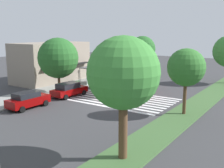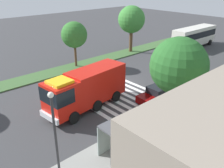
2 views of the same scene
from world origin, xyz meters
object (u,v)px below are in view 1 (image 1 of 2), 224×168
bus_stop_shelter (92,71)px  bench_near_shelter (75,84)px  fire_truck (123,75)px  median_tree_west (186,68)px  parked_car_east (69,89)px  street_lamp (114,59)px  sidewalk_tree_east (142,49)px  parked_car_mid (28,100)px  sidewalk_tree_center (58,58)px  median_tree_far_west (123,74)px

bus_stop_shelter → bench_near_shelter: (-4.00, -0.01, -1.30)m
fire_truck → median_tree_west: (-5.97, -10.36, 2.43)m
fire_truck → bus_stop_shelter: 6.81m
parked_car_east → street_lamp: bearing=10.5°
bench_near_shelter → median_tree_west: (-3.71, -16.93, 3.93)m
bench_near_shelter → sidewalk_tree_east: bearing=-1.6°
parked_car_mid → parked_car_east: 6.17m
sidewalk_tree_center → bus_stop_shelter: bearing=4.0°
street_lamp → parked_car_mid: bearing=-174.5°
parked_car_mid → sidewalk_tree_center: (6.75, 2.20, 3.63)m
parked_car_mid → median_tree_west: size_ratio=0.74×
parked_car_east → sidewalk_tree_center: bearing=77.6°
fire_truck → median_tree_far_west: size_ratio=1.19×
sidewalk_tree_east → median_tree_west: (-22.79, -16.41, 0.07)m
fire_truck → median_tree_far_west: bearing=-154.5°
sidewalk_tree_east → median_tree_west: sidewalk_tree_east is taller
bus_stop_shelter → median_tree_west: (-7.71, -16.93, 2.64)m
parked_car_mid → bus_stop_shelter: size_ratio=1.30×
bus_stop_shelter → parked_car_mid: bearing=-169.2°
street_lamp → sidewalk_tree_east: bearing=2.2°
parked_car_mid → median_tree_far_west: (-4.46, -14.21, 4.49)m
parked_car_east → bench_near_shelter: 4.93m
bus_stop_shelter → bench_near_shelter: bearing=-179.9°
bus_stop_shelter → fire_truck: bearing=-104.8°
bus_stop_shelter → median_tree_west: 18.79m
sidewalk_tree_east → bench_near_shelter: bearing=178.4°
median_tree_far_west → median_tree_west: median_tree_far_west is taller
parked_car_east → median_tree_far_west: bearing=-124.4°
parked_car_east → bus_stop_shelter: bearing=21.0°
bench_near_shelter → sidewalk_tree_east: size_ratio=0.23×
parked_car_mid → street_lamp: size_ratio=0.81×
sidewalk_tree_center → sidewalk_tree_east: (22.60, 0.00, -0.05)m
bus_stop_shelter → sidewalk_tree_east: size_ratio=0.51×
fire_truck → bench_near_shelter: fire_truck is taller
parked_car_east → sidewalk_tree_east: 23.56m
fire_truck → sidewalk_tree_center: (-5.78, 6.05, 2.42)m
sidewalk_tree_center → parked_car_east: bearing=-104.8°
fire_truck → street_lamp: (6.22, 5.65, 1.40)m
street_lamp → sidewalk_tree_center: size_ratio=0.81×
parked_car_east → street_lamp: size_ratio=0.85×
street_lamp → sidewalk_tree_east: (10.60, 0.40, 0.96)m
fire_truck → sidewalk_tree_east: (16.82, 6.05, 2.36)m
sidewalk_tree_center → median_tree_west: (-0.19, -16.41, 0.01)m
fire_truck → bus_stop_shelter: fire_truck is taller
bench_near_shelter → street_lamp: size_ratio=0.28×
sidewalk_tree_center → sidewalk_tree_east: size_ratio=1.01×
bench_near_shelter → street_lamp: street_lamp is taller
median_tree_far_west → parked_car_east: bearing=53.2°
street_lamp → bus_stop_shelter: bearing=168.3°
parked_car_east → sidewalk_tree_east: sidewalk_tree_east is taller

